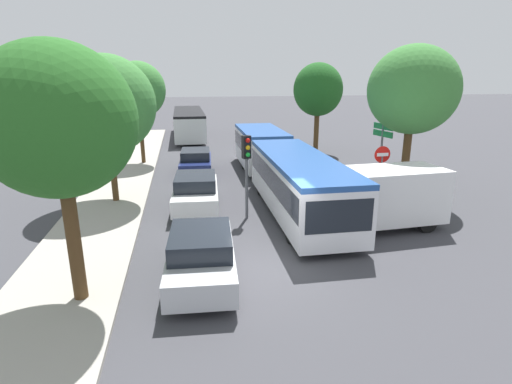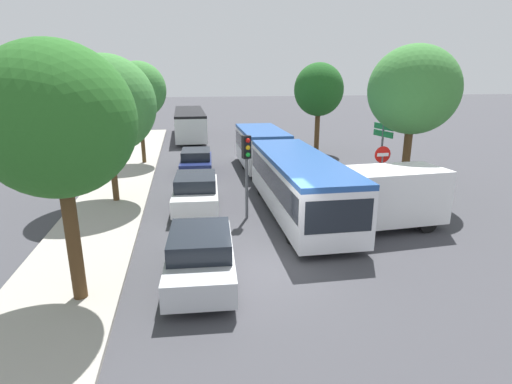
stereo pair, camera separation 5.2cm
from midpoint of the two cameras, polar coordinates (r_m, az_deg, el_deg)
ground_plane at (r=12.50m, az=2.56°, el=-10.59°), size 200.00×200.00×0.00m
kerb_strip_left at (r=25.35m, az=-17.75°, el=2.84°), size 3.20×37.24×0.14m
articulated_bus at (r=20.06m, az=3.50°, el=4.12°), size 2.68×16.56×2.45m
city_bus_rear at (r=38.33m, az=-9.43°, el=9.86°), size 2.62×11.66×2.51m
queued_car_silver at (r=11.57m, az=-7.77°, el=-8.87°), size 2.11×4.42×1.50m
queued_car_white at (r=17.64m, az=-8.47°, el=0.10°), size 2.15×4.50×1.53m
queued_car_navy at (r=23.95m, az=-8.45°, el=4.33°), size 2.05×4.30×1.46m
white_van at (r=15.82m, az=17.73°, el=-0.66°), size 5.11×2.24×2.31m
traffic_light at (r=15.80m, az=-1.25°, el=4.82°), size 0.37×0.39×3.40m
no_entry_sign at (r=17.67m, az=17.56°, el=3.23°), size 0.70×0.08×2.82m
direction_sign_post at (r=20.30m, az=17.67°, el=6.80°), size 0.31×1.39×3.60m
tree_left_near at (r=10.27m, az=-26.46°, el=9.00°), size 3.58×3.58×6.46m
tree_left_mid at (r=18.65m, az=-20.58°, el=11.28°), size 4.20×4.20×6.56m
tree_left_far at (r=26.80m, az=-16.36°, el=13.79°), size 3.41×3.41×6.52m
tree_right_near at (r=19.65m, az=21.32°, el=13.11°), size 3.99×3.99×6.99m
tree_right_mid at (r=30.38m, az=9.00°, el=14.21°), size 3.59×3.59×6.55m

